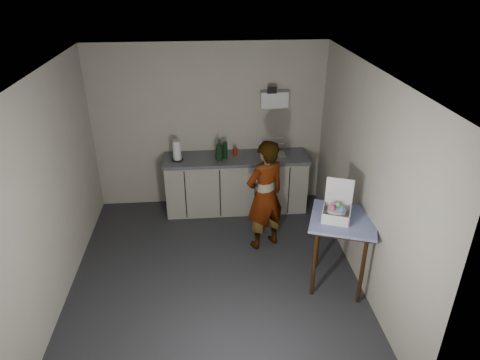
{
  "coord_description": "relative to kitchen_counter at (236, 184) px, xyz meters",
  "views": [
    {
      "loc": [
        -0.05,
        -4.35,
        3.6
      ],
      "look_at": [
        0.36,
        0.45,
        1.14
      ],
      "focal_mm": 32.0,
      "sensor_mm": 36.0,
      "label": 1
    }
  ],
  "objects": [
    {
      "name": "ground",
      "position": [
        -0.4,
        -1.7,
        -0.43
      ],
      "size": [
        4.0,
        4.0,
        0.0
      ],
      "primitive_type": "plane",
      "color": "#28292D",
      "rests_on": "ground"
    },
    {
      "name": "wall_back",
      "position": [
        -0.4,
        0.29,
        0.87
      ],
      "size": [
        3.6,
        0.02,
        2.6
      ],
      "primitive_type": "cube",
      "color": "#BBB3A3",
      "rests_on": "ground"
    },
    {
      "name": "wall_right",
      "position": [
        1.39,
        -1.7,
        0.87
      ],
      "size": [
        0.02,
        4.0,
        2.6
      ],
      "primitive_type": "cube",
      "color": "#BBB3A3",
      "rests_on": "ground"
    },
    {
      "name": "wall_left",
      "position": [
        -2.19,
        -1.7,
        0.87
      ],
      "size": [
        0.02,
        4.0,
        2.6
      ],
      "primitive_type": "cube",
      "color": "#BBB3A3",
      "rests_on": "ground"
    },
    {
      "name": "ceiling",
      "position": [
        -0.4,
        -1.7,
        2.17
      ],
      "size": [
        3.6,
        4.0,
        0.01
      ],
      "primitive_type": "cube",
      "color": "white",
      "rests_on": "wall_back"
    },
    {
      "name": "kitchen_counter",
      "position": [
        0.0,
        0.0,
        0.0
      ],
      "size": [
        2.24,
        0.62,
        0.91
      ],
      "color": "black",
      "rests_on": "ground"
    },
    {
      "name": "wall_shelf",
      "position": [
        0.6,
        0.22,
        1.32
      ],
      "size": [
        0.42,
        0.18,
        0.37
      ],
      "color": "white",
      "rests_on": "ground"
    },
    {
      "name": "side_table",
      "position": [
        1.1,
        -1.96,
        0.41
      ],
      "size": [
        0.94,
        0.94,
        0.96
      ],
      "rotation": [
        0.0,
        0.0,
        -0.33
      ],
      "color": "#35210C",
      "rests_on": "ground"
    },
    {
      "name": "standing_man",
      "position": [
        0.31,
        -1.06,
        0.37
      ],
      "size": [
        0.69,
        0.6,
        1.59
      ],
      "primitive_type": "imported",
      "rotation": [
        0.0,
        0.0,
        3.6
      ],
      "color": "#B2A593",
      "rests_on": "ground"
    },
    {
      "name": "soap_bottle",
      "position": [
        -0.26,
        -0.1,
        0.65
      ],
      "size": [
        0.16,
        0.16,
        0.33
      ],
      "primitive_type": "imported",
      "rotation": [
        0.0,
        0.0,
        0.28
      ],
      "color": "black",
      "rests_on": "kitchen_counter"
    },
    {
      "name": "soda_can",
      "position": [
        -0.01,
        0.07,
        0.54
      ],
      "size": [
        0.06,
        0.06,
        0.12
      ],
      "primitive_type": "cylinder",
      "color": "red",
      "rests_on": "kitchen_counter"
    },
    {
      "name": "dark_bottle",
      "position": [
        -0.17,
        -0.03,
        0.61
      ],
      "size": [
        0.08,
        0.08,
        0.26
      ],
      "primitive_type": "cylinder",
      "color": "black",
      "rests_on": "kitchen_counter"
    },
    {
      "name": "paper_towel",
      "position": [
        -0.9,
        -0.05,
        0.63
      ],
      "size": [
        0.18,
        0.18,
        0.32
      ],
      "color": "black",
      "rests_on": "kitchen_counter"
    },
    {
      "name": "dish_rack",
      "position": [
        0.58,
        0.01,
        0.54
      ],
      "size": [
        0.36,
        0.27,
        0.25
      ],
      "color": "silver",
      "rests_on": "kitchen_counter"
    },
    {
      "name": "bakery_box",
      "position": [
        1.01,
        -1.95,
        0.63
      ],
      "size": [
        0.41,
        0.42,
        0.44
      ],
      "rotation": [
        0.0,
        0.0,
        -0.37
      ],
      "color": "white",
      "rests_on": "side_table"
    }
  ]
}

